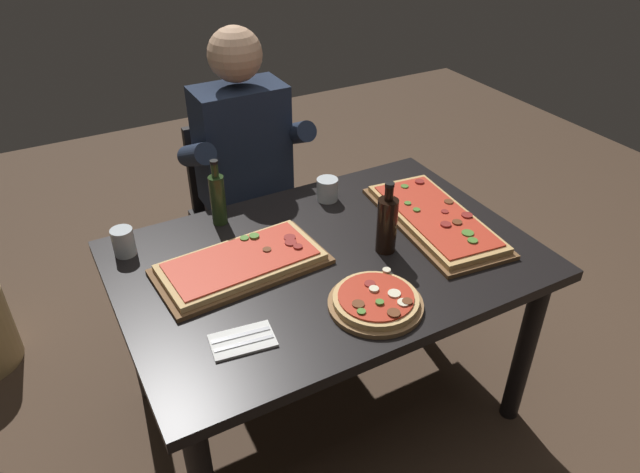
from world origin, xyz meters
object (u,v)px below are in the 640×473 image
at_px(pizza_rectangular_front, 242,264).
at_px(seated_diner, 248,168).
at_px(wine_bottle_dark, 387,224).
at_px(oil_bottle_amber, 218,198).
at_px(dining_table, 327,278).
at_px(tumbler_near_camera, 327,191).
at_px(pizza_rectangular_left, 435,219).
at_px(pizza_round_far, 375,302).
at_px(diner_chair, 241,206).
at_px(tumbler_far_side, 124,243).

bearing_deg(pizza_rectangular_front, seated_diner, 65.76).
height_order(wine_bottle_dark, oil_bottle_amber, wine_bottle_dark).
distance_m(dining_table, tumbler_near_camera, 0.41).
xyz_separation_m(dining_table, pizza_rectangular_left, (0.45, -0.01, 0.12)).
distance_m(pizza_rectangular_front, pizza_round_far, 0.47).
xyz_separation_m(pizza_round_far, diner_chair, (0.02, 1.16, -0.27)).
bearing_deg(wine_bottle_dark, pizza_round_far, -129.60).
bearing_deg(tumbler_far_side, diner_chair, 39.86).
relative_size(wine_bottle_dark, tumbler_near_camera, 2.93).
bearing_deg(pizza_rectangular_left, tumbler_near_camera, 127.17).
relative_size(pizza_rectangular_left, tumbler_near_camera, 7.22).
bearing_deg(wine_bottle_dark, tumbler_near_camera, 90.81).
distance_m(pizza_rectangular_left, seated_diner, 0.86).
relative_size(dining_table, pizza_round_far, 4.81).
bearing_deg(tumbler_near_camera, pizza_rectangular_front, -150.89).
distance_m(wine_bottle_dark, diner_chair, 1.00).
bearing_deg(dining_table, wine_bottle_dark, -18.34).
height_order(pizza_rectangular_left, tumbler_far_side, tumbler_far_side).
relative_size(dining_table, wine_bottle_dark, 5.35).
bearing_deg(diner_chair, tumbler_far_side, -140.14).
bearing_deg(oil_bottle_amber, seated_diner, 54.14).
distance_m(wine_bottle_dark, tumbler_near_camera, 0.40).
height_order(pizza_rectangular_front, diner_chair, diner_chair).
bearing_deg(seated_diner, tumbler_near_camera, -66.84).
xyz_separation_m(dining_table, seated_diner, (0.02, 0.74, 0.10)).
xyz_separation_m(pizza_rectangular_front, tumbler_near_camera, (0.47, 0.26, 0.02)).
distance_m(pizza_rectangular_front, wine_bottle_dark, 0.50).
xyz_separation_m(diner_chair, seated_diner, (-0.00, -0.12, 0.26)).
height_order(tumbler_far_side, diner_chair, diner_chair).
height_order(dining_table, diner_chair, diner_chair).
distance_m(pizza_rectangular_front, seated_diner, 0.73).
distance_m(pizza_rectangular_front, tumbler_near_camera, 0.54).
xyz_separation_m(pizza_rectangular_left, tumbler_near_camera, (-0.26, 0.34, 0.02)).
height_order(pizza_rectangular_left, wine_bottle_dark, wine_bottle_dark).
bearing_deg(tumbler_far_side, pizza_rectangular_front, -40.30).
height_order(diner_chair, seated_diner, seated_diner).
xyz_separation_m(pizza_rectangular_left, seated_diner, (-0.43, 0.75, -0.02)).
bearing_deg(wine_bottle_dark, pizza_rectangular_front, 163.89).
bearing_deg(pizza_round_far, tumbler_near_camera, 73.35).
bearing_deg(dining_table, oil_bottle_amber, 122.80).
bearing_deg(dining_table, pizza_round_far, -90.35).
xyz_separation_m(dining_table, tumbler_near_camera, (0.19, 0.33, 0.13)).
relative_size(tumbler_near_camera, tumbler_far_side, 0.91).
relative_size(pizza_rectangular_left, pizza_round_far, 2.22).
distance_m(wine_bottle_dark, oil_bottle_amber, 0.62).
height_order(pizza_rectangular_left, oil_bottle_amber, oil_bottle_amber).
relative_size(dining_table, oil_bottle_amber, 5.51).
bearing_deg(tumbler_far_side, pizza_round_far, -47.12).
bearing_deg(seated_diner, pizza_rectangular_left, -59.86).
bearing_deg(tumbler_near_camera, wine_bottle_dark, -89.19).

